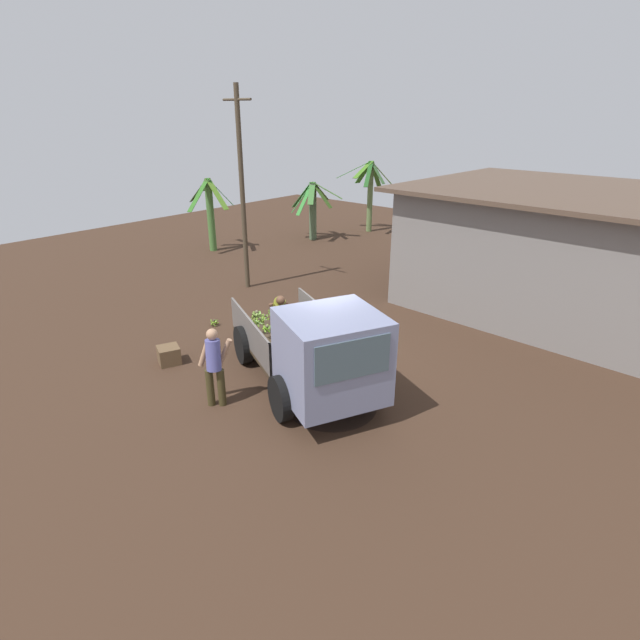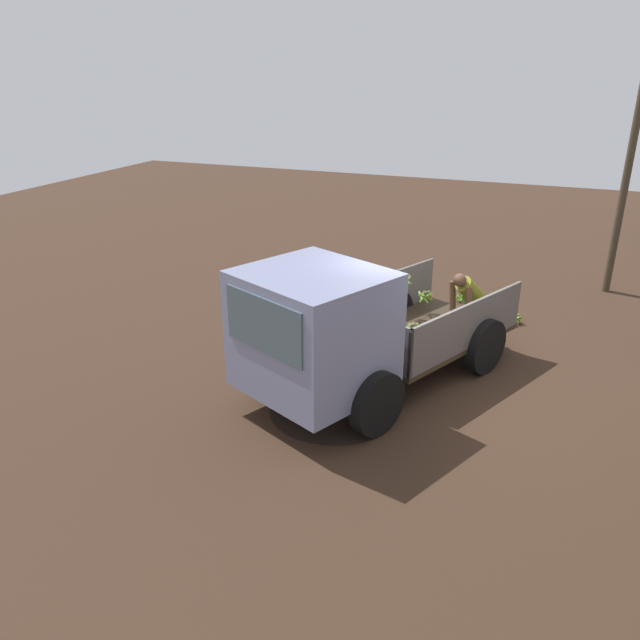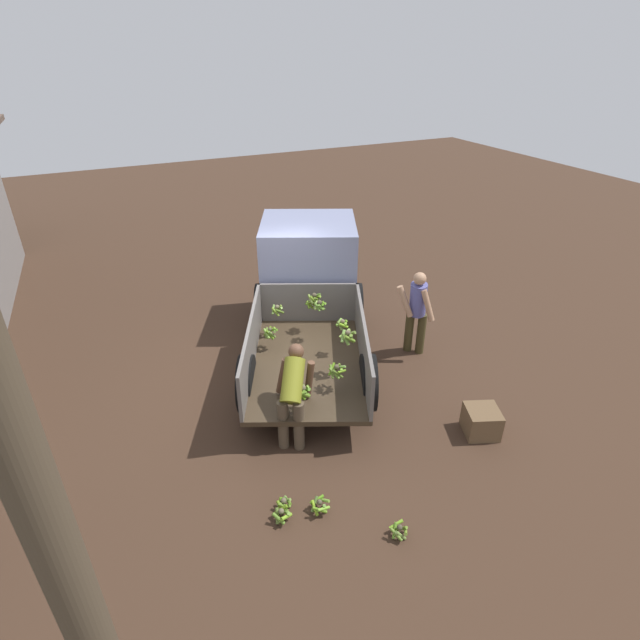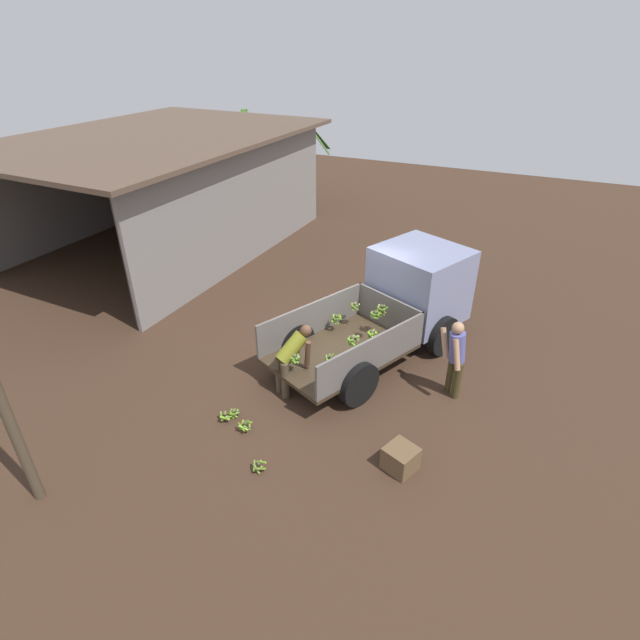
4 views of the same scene
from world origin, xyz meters
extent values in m
plane|color=#3C281C|center=(0.00, 0.00, 0.00)|extent=(36.00, 36.00, 0.00)
cylinder|color=#2D221B|center=(1.35, -1.14, 0.00)|extent=(1.81, 1.81, 0.01)
cube|color=#3A2C1E|center=(-0.64, -0.38, 0.48)|extent=(3.35, 2.83, 0.08)
cube|color=#625D59|center=(-0.28, 0.42, 0.90)|extent=(2.61, 1.23, 0.74)
cube|color=#625D59|center=(-1.01, -1.18, 0.90)|extent=(2.61, 1.23, 0.74)
cube|color=#625D59|center=(0.63, -0.96, 0.90)|extent=(0.80, 1.67, 0.74)
cube|color=#7D84A6|center=(1.52, -1.37, 1.26)|extent=(2.26, 2.31, 1.64)
cube|color=#4C606B|center=(2.29, -1.72, 1.59)|extent=(0.62, 1.30, 0.72)
cylinder|color=black|center=(1.68, -0.41, 0.44)|extent=(0.90, 0.57, 0.89)
cylinder|color=black|center=(0.90, -2.12, 0.44)|extent=(0.90, 0.57, 0.89)
cylinder|color=black|center=(-0.64, 0.65, 0.44)|extent=(0.90, 0.57, 0.89)
cylinder|color=black|center=(-1.42, -1.05, 0.44)|extent=(0.90, 0.57, 0.89)
sphere|color=#49422F|center=(0.01, 0.01, 0.90)|extent=(0.07, 0.07, 0.07)
cylinder|color=#598824|center=(0.04, -0.07, 0.86)|extent=(0.19, 0.10, 0.11)
cylinder|color=#7AAB2C|center=(0.07, -0.02, 0.83)|extent=(0.12, 0.17, 0.15)
cylinder|color=olive|center=(0.08, 0.02, 0.83)|extent=(0.09, 0.17, 0.15)
cylinder|color=olive|center=(0.04, 0.06, 0.83)|extent=(0.16, 0.11, 0.16)
cylinder|color=olive|center=(0.00, 0.07, 0.84)|extent=(0.18, 0.07, 0.14)
cylinder|color=#5B841E|center=(-0.03, 0.03, 0.82)|extent=(0.10, 0.15, 0.17)
cylinder|color=olive|center=(-0.04, -0.01, 0.82)|extent=(0.08, 0.15, 0.17)
cylinder|color=olive|center=(-0.01, -0.07, 0.85)|extent=(0.19, 0.10, 0.12)
sphere|color=brown|center=(0.33, -0.87, 1.07)|extent=(0.07, 0.07, 0.07)
cylinder|color=olive|center=(0.33, -0.83, 1.02)|extent=(0.13, 0.04, 0.13)
cylinder|color=#577519|center=(0.29, -0.86, 1.01)|extent=(0.08, 0.12, 0.14)
cylinder|color=olive|center=(0.30, -0.91, 1.02)|extent=(0.13, 0.11, 0.12)
cylinder|color=#679E26|center=(0.36, -0.92, 1.03)|extent=(0.14, 0.11, 0.10)
cylinder|color=#5C8722|center=(0.38, -0.86, 1.04)|extent=(0.07, 0.15, 0.09)
sphere|color=brown|center=(-1.67, 0.15, 0.90)|extent=(0.09, 0.09, 0.09)
cylinder|color=#75A140|center=(-1.62, 0.16, 0.83)|extent=(0.09, 0.17, 0.16)
cylinder|color=olive|center=(-1.65, 0.22, 0.86)|extent=(0.19, 0.09, 0.11)
cylinder|color=#507A19|center=(-1.71, 0.19, 0.83)|extent=(0.15, 0.13, 0.17)
cylinder|color=#5C8524|center=(-1.74, 0.16, 0.84)|extent=(0.07, 0.18, 0.14)
cylinder|color=olive|center=(-1.71, 0.11, 0.83)|extent=(0.13, 0.15, 0.17)
cylinder|color=#5C8C2B|center=(-1.66, 0.09, 0.83)|extent=(0.17, 0.08, 0.15)
cylinder|color=olive|center=(-1.63, 0.11, 0.83)|extent=(0.13, 0.16, 0.16)
sphere|color=brown|center=(-1.16, -0.81, 1.26)|extent=(0.09, 0.09, 0.09)
cylinder|color=olive|center=(-1.12, -0.88, 1.20)|extent=(0.19, 0.16, 0.14)
cylinder|color=#8BB14B|center=(-1.08, -0.81, 1.21)|extent=(0.07, 0.20, 0.13)
cylinder|color=#77A446|center=(-1.12, -0.76, 1.19)|extent=(0.18, 0.15, 0.16)
cylinder|color=olive|center=(-1.19, -0.76, 1.17)|extent=(0.16, 0.12, 0.19)
cylinder|color=olive|center=(-1.23, -0.81, 1.19)|extent=(0.06, 0.19, 0.16)
cylinder|color=olive|center=(-1.19, -0.86, 1.17)|extent=(0.16, 0.13, 0.19)
sphere|color=#403929|center=(-0.05, -0.87, 1.23)|extent=(0.08, 0.08, 0.08)
cylinder|color=#8BAF48|center=(-0.01, -0.82, 1.17)|extent=(0.15, 0.12, 0.13)
cylinder|color=#527728|center=(-0.07, -0.82, 1.17)|extent=(0.15, 0.09, 0.14)
cylinder|color=#567F2B|center=(-0.10, -0.84, 1.17)|extent=(0.11, 0.16, 0.13)
cylinder|color=olive|center=(-0.10, -0.88, 1.17)|extent=(0.06, 0.15, 0.14)
cylinder|color=#4C7A19|center=(-0.07, -0.92, 1.17)|extent=(0.15, 0.10, 0.14)
cylinder|color=#75B02F|center=(-0.03, -0.93, 1.19)|extent=(0.17, 0.07, 0.10)
cylinder|color=#54751F|center=(0.00, -0.90, 1.17)|extent=(0.11, 0.15, 0.13)
cylinder|color=olive|center=(-0.01, -0.86, 1.16)|extent=(0.06, 0.13, 0.16)
sphere|color=brown|center=(-0.62, -1.01, 1.13)|extent=(0.08, 0.08, 0.08)
cylinder|color=#76AA22|center=(-0.68, -0.99, 1.08)|extent=(0.09, 0.17, 0.12)
cylinder|color=#74A22E|center=(-0.64, -1.05, 1.07)|extent=(0.15, 0.10, 0.15)
cylinder|color=#61981F|center=(-0.58, -1.04, 1.07)|extent=(0.13, 0.14, 0.14)
cylinder|color=olive|center=(-0.57, -0.97, 1.09)|extent=(0.13, 0.16, 0.10)
cylinder|color=olive|center=(-0.63, -0.96, 1.07)|extent=(0.15, 0.08, 0.14)
sphere|color=#453E2D|center=(0.25, -0.91, 1.22)|extent=(0.08, 0.08, 0.08)
cylinder|color=olive|center=(0.26, -0.98, 1.17)|extent=(0.19, 0.05, 0.13)
cylinder|color=#51732A|center=(0.31, -0.96, 1.18)|extent=(0.15, 0.17, 0.11)
cylinder|color=olive|center=(0.30, -0.89, 1.15)|extent=(0.10, 0.16, 0.17)
cylinder|color=olive|center=(0.24, -0.84, 1.16)|extent=(0.18, 0.05, 0.14)
cylinder|color=olive|center=(0.20, -0.88, 1.15)|extent=(0.12, 0.15, 0.17)
cylinder|color=#5C7E21|center=(0.19, -0.94, 1.16)|extent=(0.12, 0.17, 0.15)
sphere|color=brown|center=(-1.44, -0.49, 0.91)|extent=(0.08, 0.08, 0.08)
cylinder|color=olive|center=(-1.48, -0.43, 0.84)|extent=(0.17, 0.14, 0.16)
cylinder|color=olive|center=(-1.50, -0.48, 0.83)|extent=(0.08, 0.18, 0.17)
cylinder|color=olive|center=(-1.51, -0.54, 0.87)|extent=(0.13, 0.20, 0.11)
cylinder|color=#72A72E|center=(-1.45, -0.55, 0.83)|extent=(0.16, 0.07, 0.19)
cylinder|color=#80B14D|center=(-1.39, -0.57, 0.86)|extent=(0.19, 0.14, 0.12)
cylinder|color=olive|center=(-1.37, -0.50, 0.83)|extent=(0.06, 0.18, 0.17)
cylinder|color=#5F8B1C|center=(-1.38, -0.44, 0.85)|extent=(0.15, 0.17, 0.14)
cylinder|color=olive|center=(-1.42, -0.42, 0.84)|extent=(0.19, 0.08, 0.16)
sphere|color=brown|center=(0.39, -0.27, 1.07)|extent=(0.07, 0.07, 0.07)
cylinder|color=#5A7D34|center=(0.43, -0.21, 1.01)|extent=(0.17, 0.12, 0.13)
cylinder|color=olive|center=(0.36, -0.23, 1.00)|extent=(0.15, 0.13, 0.16)
cylinder|color=#597828|center=(0.33, -0.29, 1.01)|extent=(0.08, 0.18, 0.14)
cylinder|color=#779D42|center=(0.40, -0.33, 1.00)|extent=(0.16, 0.05, 0.16)
cylinder|color=olive|center=(0.45, -0.30, 1.00)|extent=(0.10, 0.16, 0.16)
cube|color=gray|center=(8.05, 7.24, 1.68)|extent=(0.32, 6.23, 3.35)
cube|color=gray|center=(3.66, 10.47, 1.68)|extent=(9.10, 0.42, 3.35)
cube|color=gray|center=(3.44, 4.34, 1.68)|extent=(9.10, 0.42, 3.35)
cube|color=brown|center=(3.55, 7.40, 3.41)|extent=(10.15, 7.38, 0.12)
cylinder|color=#3F3833|center=(-0.90, 4.69, 1.68)|extent=(0.16, 0.16, 3.35)
cylinder|color=#526F41|center=(9.89, 5.33, 1.45)|extent=(0.28, 0.28, 2.90)
cube|color=#347430|center=(10.57, 5.20, 2.40)|extent=(1.42, 0.51, 1.12)
cube|color=#408B41|center=(10.16, 5.83, 2.50)|extent=(0.80, 1.16, 0.91)
cube|color=#29581D|center=(9.32, 5.60, 2.64)|extent=(1.25, 0.79, 0.64)
cube|color=#39572E|center=(9.35, 5.05, 2.31)|extent=(1.18, 0.73, 1.29)
cube|color=#405B2B|center=(9.99, 4.92, 2.42)|extent=(0.42, 0.88, 1.07)
cylinder|color=#667A54|center=(11.07, 8.89, 1.57)|extent=(0.30, 0.30, 3.14)
cube|color=#215C1E|center=(11.53, 8.81, 2.73)|extent=(0.99, 0.41, 0.94)
cube|color=#3A7421|center=(11.49, 9.41, 2.54)|extent=(1.06, 1.23, 1.31)
cube|color=#548547|center=(10.72, 9.37, 2.88)|extent=(0.87, 1.08, 0.64)
cube|color=#496F23|center=(10.43, 8.95, 2.89)|extent=(1.30, 0.35, 0.62)
cube|color=#3D723D|center=(10.71, 8.29, 2.68)|extent=(0.96, 1.35, 1.05)
cube|color=#2A592B|center=(11.37, 8.43, 2.68)|extent=(0.77, 1.04, 1.05)
cylinder|color=#3D351B|center=(-0.49, -2.70, 0.39)|extent=(0.22, 0.22, 0.79)
cylinder|color=#3D351B|center=(-0.33, -2.55, 0.39)|extent=(0.22, 0.22, 0.79)
cylinder|color=#57599F|center=(-0.44, -2.60, 1.09)|extent=(0.46, 0.46, 0.65)
sphere|color=tan|center=(-0.47, -2.56, 1.51)|extent=(0.22, 0.22, 0.22)
cylinder|color=tan|center=(-0.67, -2.63, 1.08)|extent=(0.29, 0.27, 0.58)
cylinder|color=tan|center=(-0.39, -2.36, 1.08)|extent=(0.31, 0.29, 0.58)
cylinder|color=#4B3D2E|center=(-1.71, 0.47, 0.39)|extent=(0.21, 0.21, 0.78)
cylinder|color=#4B3D2E|center=(-1.82, 0.28, 0.39)|extent=(0.21, 0.21, 0.78)
cylinder|color=olive|center=(-1.57, 0.25, 0.99)|extent=(0.71, 0.59, 0.62)
sphere|color=brown|center=(-1.30, 0.08, 1.26)|extent=(0.22, 0.22, 0.22)
cylinder|color=brown|center=(-1.25, 0.28, 0.87)|extent=(0.20, 0.24, 0.59)
cylinder|color=brown|center=(-1.48, -0.04, 0.87)|extent=(0.17, 0.19, 0.59)
sphere|color=#433D2C|center=(-3.67, -0.20, 0.15)|extent=(0.07, 0.07, 0.07)
cylinder|color=#76AA28|center=(-3.59, -0.20, 0.12)|extent=(0.05, 0.19, 0.10)
cylinder|color=#72A732|center=(-3.63, -0.16, 0.08)|extent=(0.13, 0.13, 0.16)
cylinder|color=#5B7928|center=(-3.70, -0.13, 0.11)|extent=(0.18, 0.11, 0.12)
cylinder|color=olive|center=(-3.72, -0.18, 0.08)|extent=(0.08, 0.15, 0.16)
cylinder|color=olive|center=(-3.71, -0.26, 0.10)|extent=(0.17, 0.13, 0.12)
cylinder|color=olive|center=(-3.64, -0.25, 0.08)|extent=(0.15, 0.09, 0.16)
sphere|color=brown|center=(-2.88, 0.96, 0.16)|extent=(0.07, 0.07, 0.07)
cylinder|color=#537724|center=(-2.92, 1.02, 0.11)|extent=(0.17, 0.15, 0.13)
cylinder|color=#72A125|center=(-2.94, 0.93, 0.12)|extent=(0.12, 0.18, 0.11)
cylinder|color=#81AE42|center=(-2.87, 0.90, 0.10)|extent=(0.17, 0.06, 0.15)
cylinder|color=#5D7F1A|center=(-2.81, 0.95, 0.10)|extent=(0.08, 0.18, 0.14)
cylinder|color=olive|center=(-2.86, 1.01, 0.08)|extent=(0.15, 0.09, 0.17)
sphere|color=brown|center=(-2.73, 0.87, 0.14)|extent=(0.07, 0.07, 0.07)
cylinder|color=#587E22|center=(-2.73, 0.81, 0.10)|extent=(0.16, 0.05, 0.10)
cylinder|color=olive|center=(-2.69, 0.83, 0.09)|extent=(0.14, 0.12, 0.12)
cylinder|color=olive|center=(-2.68, 0.88, 0.08)|extent=(0.05, 0.14, 0.13)
cylinder|color=#60951E|center=(-2.71, 0.91, 0.08)|extent=(0.13, 0.11, 0.14)
cylinder|color=olive|center=(-2.75, 0.92, 0.09)|extent=(0.15, 0.09, 0.13)
cylinder|color=#84AC3A|center=(-2.77, 0.89, 0.07)|extent=(0.09, 0.12, 0.15)
cylinder|color=#74A632|center=(-2.77, 0.85, 0.08)|extent=(0.10, 0.14, 0.14)
sphere|color=#4B4431|center=(-2.96, 0.49, 0.17)|extent=(0.07, 0.07, 0.07)
cylinder|color=olive|center=(-2.91, 0.43, 0.13)|extent=(0.18, 0.13, 0.10)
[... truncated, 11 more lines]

